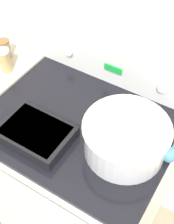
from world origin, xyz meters
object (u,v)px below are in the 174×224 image
Objects in this scene: casserole_dish at (36,133)px; spice_jar_brown_cap at (5,49)px; ladle at (171,150)px; mixing_bowl at (126,137)px; spice_jar_white_cap at (5,60)px.

spice_jar_brown_cap reaches higher than casserole_dish.
ladle is 0.96m from spice_jar_brown_cap.
casserole_dish is (-0.33, -0.14, -0.05)m from mixing_bowl.
mixing_bowl is 3.37× the size of spice_jar_brown_cap.
mixing_bowl is at bearing 22.01° from casserole_dish.
mixing_bowl is at bearing -13.98° from spice_jar_brown_cap.
mixing_bowl is 0.19m from ladle.
casserole_dish is 0.54m from ladle.
spice_jar_white_cap is 1.23× the size of spice_jar_brown_cap.
mixing_bowl is at bearing -155.07° from ladle.
ladle is 0.88m from spice_jar_white_cap.
spice_jar_white_cap is (-0.88, 0.04, 0.05)m from ladle.
ladle is 2.58× the size of spice_jar_white_cap.
mixing_bowl reaches higher than spice_jar_brown_cap.
mixing_bowl reaches higher than spice_jar_white_cap.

